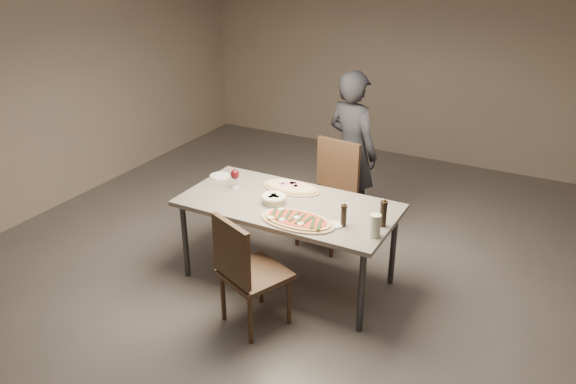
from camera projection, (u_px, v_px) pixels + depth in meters
The scene contains 14 objects.
room at pixel (288, 128), 4.40m from camera, with size 7.00×7.00×7.00m.
dining_table at pixel (288, 209), 4.69m from camera, with size 1.80×0.90×0.75m.
zucchini_pizza at pixel (297, 220), 4.35m from camera, with size 0.62×0.34×0.05m.
ham_pizza at pixel (291, 187), 4.92m from camera, with size 0.54×0.30×0.04m.
bread_basket at pixel (274, 198), 4.65m from camera, with size 0.21×0.21×0.07m.
oil_dish at pixel (335, 225), 4.30m from camera, with size 0.12×0.12×0.01m.
pepper_mill_left at pixel (344, 215), 4.27m from camera, with size 0.05×0.05×0.20m.
pepper_mill_right at pixel (383, 213), 4.26m from camera, with size 0.06×0.06×0.23m.
carafe at pixel (375, 226), 4.12m from camera, with size 0.08×0.08×0.18m.
wine_glass at pixel (235, 175), 4.90m from camera, with size 0.08×0.08×0.17m.
side_plate at pixel (220, 176), 5.18m from camera, with size 0.18×0.18×0.01m.
chair_near at pixel (245, 268), 4.17m from camera, with size 0.59×0.59×0.95m.
chair_far at pixel (331, 187), 5.41m from camera, with size 0.53×0.53×1.01m.
diner at pixel (352, 151), 5.59m from camera, with size 0.60×0.39×1.63m, color black.
Camera 1 is at (1.98, -3.71, 2.78)m, focal length 35.00 mm.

